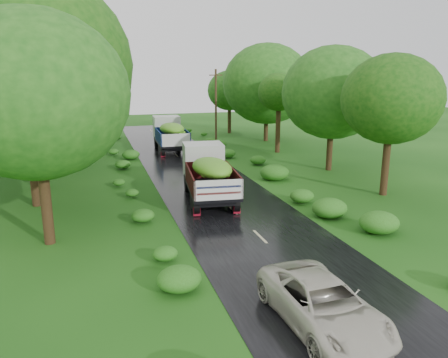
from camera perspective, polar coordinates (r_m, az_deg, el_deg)
name	(u,v)px	position (r m, az deg, el deg)	size (l,w,h in m)	color
ground	(301,277)	(16.37, 10.00, -12.44)	(120.00, 120.00, 0.00)	#12400D
road	(252,229)	(20.55, 3.71, -6.55)	(6.50, 80.00, 0.02)	black
road_lines	(245,222)	(21.43, 2.77, -5.62)	(0.12, 69.60, 0.00)	#BFB78C
truck_near	(208,171)	(24.88, -2.11, 1.04)	(3.18, 7.06, 2.87)	black
truck_far	(170,133)	(40.16, -7.11, 6.04)	(2.71, 7.08, 2.94)	black
car	(323,304)	(13.37, 12.78, -15.61)	(2.29, 4.96, 1.38)	beige
utility_pole	(216,108)	(41.58, -1.06, 9.31)	(1.28, 0.21, 7.27)	#382616
trees_left	(42,77)	(34.73, -22.63, 12.24)	(6.00, 34.21, 9.72)	black
trees_right	(289,90)	(38.85, 8.46, 11.41)	(5.62, 30.48, 7.72)	black
shrubs	(204,178)	(28.67, -2.58, 0.19)	(11.90, 44.00, 0.70)	#2B6217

